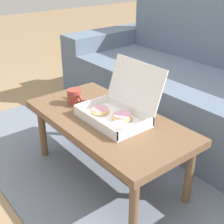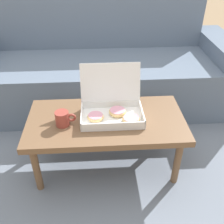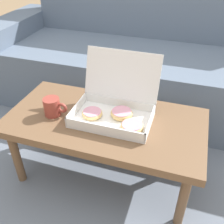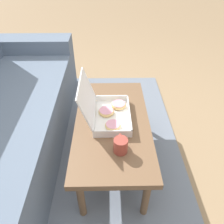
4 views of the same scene
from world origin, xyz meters
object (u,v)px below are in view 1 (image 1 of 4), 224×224
(couch, at_px, (206,91))
(coffee_mug, at_px, (75,97))
(pastry_box, at_px, (118,110))
(coffee_table, at_px, (108,125))

(couch, relative_size, coffee_mug, 18.96)
(couch, distance_m, pastry_box, 0.86)
(coffee_table, height_order, coffee_mug, coffee_mug)
(couch, height_order, pastry_box, couch)
(coffee_mug, bearing_deg, pastry_box, 14.29)
(coffee_table, xyz_separation_m, pastry_box, (0.05, 0.03, 0.10))
(coffee_table, bearing_deg, couch, 90.00)
(couch, bearing_deg, coffee_mug, -105.56)
(couch, bearing_deg, coffee_table, -90.00)
(coffee_mug, bearing_deg, coffee_table, 9.48)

